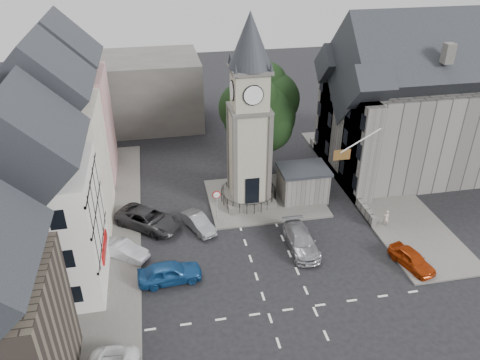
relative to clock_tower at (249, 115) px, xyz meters
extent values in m
plane|color=black|center=(0.00, -7.99, -8.12)|extent=(120.00, 120.00, 0.00)
cube|color=#595651|center=(-12.50, -1.99, -8.05)|extent=(6.00, 30.00, 0.14)
cube|color=#595651|center=(12.00, 0.01, -8.05)|extent=(6.00, 26.00, 0.14)
cube|color=#595651|center=(1.50, 0.01, -8.04)|extent=(10.00, 8.00, 0.16)
cube|color=silver|center=(0.00, -13.49, -8.12)|extent=(20.00, 8.00, 0.01)
cube|color=#4C4944|center=(0.00, 0.01, -7.77)|extent=(4.20, 4.20, 0.70)
torus|color=black|center=(0.00, 0.01, -7.04)|extent=(4.86, 4.86, 0.06)
cube|color=gray|center=(0.00, 0.01, -3.42)|extent=(3.00, 3.00, 8.00)
cube|color=black|center=(0.00, -1.44, -6.22)|extent=(1.20, 0.25, 2.40)
cube|color=#4C4944|center=(0.00, 0.01, 0.58)|extent=(3.30, 3.30, 0.25)
cube|color=gray|center=(0.00, 0.01, 2.18)|extent=(2.70, 2.70, 3.20)
cylinder|color=white|center=(0.00, -1.39, 2.18)|extent=(1.50, 0.12, 1.50)
cube|color=#4C4944|center=(0.00, 0.01, 3.78)|extent=(3.10, 3.10, 0.30)
cone|color=black|center=(0.00, 0.01, 6.03)|extent=(3.40, 3.40, 4.20)
cube|color=#5D5955|center=(4.80, -0.49, -6.72)|extent=(4.00, 3.00, 2.80)
cube|color=black|center=(4.80, -0.49, -5.17)|extent=(4.30, 3.30, 0.25)
cylinder|color=black|center=(2.00, 5.01, -5.92)|extent=(0.70, 0.70, 4.40)
cylinder|color=black|center=(-3.20, -2.49, -6.87)|extent=(0.10, 0.10, 2.50)
cone|color=#A50C0C|center=(-3.20, -2.59, -5.62)|extent=(0.70, 0.06, 0.70)
cone|color=white|center=(-3.20, -2.61, -5.62)|extent=(0.54, 0.04, 0.54)
cube|color=tan|center=(-15.50, 8.01, -3.12)|extent=(7.50, 7.00, 10.00)
cube|color=beige|center=(-15.50, 0.01, -3.12)|extent=(7.50, 7.00, 10.00)
cube|color=silver|center=(-15.50, -7.99, -3.62)|extent=(7.50, 7.00, 9.00)
cube|color=#4C4944|center=(-12.00, 20.01, -4.12)|extent=(20.00, 10.00, 8.00)
cube|color=#5D5955|center=(16.00, 3.01, -3.62)|extent=(14.00, 10.00, 9.00)
cube|color=#5D5955|center=(9.80, -0.49, -3.62)|extent=(1.60, 4.40, 9.00)
cube|color=#5D5955|center=(9.80, 6.51, -3.62)|extent=(1.60, 4.40, 9.00)
cube|color=#5D5955|center=(9.20, 2.01, -7.67)|extent=(0.40, 16.00, 0.90)
cylinder|color=white|center=(8.00, -3.99, -1.12)|extent=(3.17, 0.10, 1.89)
plane|color=#B21414|center=(6.60, -3.99, -2.22)|extent=(1.40, 0.00, 1.40)
imported|color=navy|center=(-7.50, -9.27, -7.37)|extent=(4.52, 2.06, 1.50)
imported|color=#B5B6BE|center=(-10.73, -5.98, -7.49)|extent=(3.92, 3.27, 1.26)
imported|color=#2C2B2E|center=(-8.83, -2.45, -7.35)|extent=(5.93, 5.43, 1.54)
imported|color=gray|center=(-4.87, -3.49, -7.51)|extent=(2.74, 3.93, 1.23)
imported|color=#94959B|center=(2.51, -7.49, -7.41)|extent=(2.01, 4.91, 1.42)
imported|color=#9E2D08|center=(9.76, -10.99, -7.48)|extent=(2.50, 4.02, 1.28)
imported|color=#BAA79A|center=(10.15, -5.99, -7.35)|extent=(0.57, 0.38, 1.54)
camera|label=1|loc=(-7.40, -34.62, 14.18)|focal=35.00mm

